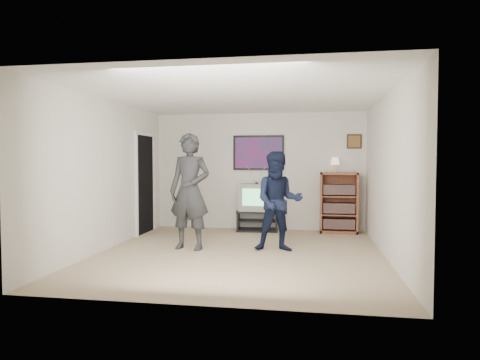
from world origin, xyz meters
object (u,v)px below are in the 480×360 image
(person_tall, at_px, (190,191))
(person_short, at_px, (278,201))
(media_stand, at_px, (257,221))
(bookshelf, at_px, (339,203))
(crt_television, at_px, (257,197))

(person_tall, bearing_deg, person_short, 11.87)
(media_stand, distance_m, person_short, 2.11)
(person_short, bearing_deg, person_tall, 177.99)
(bookshelf, distance_m, person_tall, 3.31)
(crt_television, height_order, bookshelf, bookshelf)
(person_tall, bearing_deg, media_stand, 74.88)
(bookshelf, bearing_deg, person_short, -118.71)
(person_tall, distance_m, person_short, 1.49)
(bookshelf, relative_size, person_short, 0.76)
(bookshelf, height_order, person_short, person_short)
(media_stand, xyz_separation_m, person_tall, (-0.89, -2.02, 0.75))
(media_stand, distance_m, crt_television, 0.50)
(media_stand, distance_m, bookshelf, 1.72)
(media_stand, bearing_deg, person_short, -77.27)
(media_stand, xyz_separation_m, crt_television, (-0.02, 0.00, 0.50))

